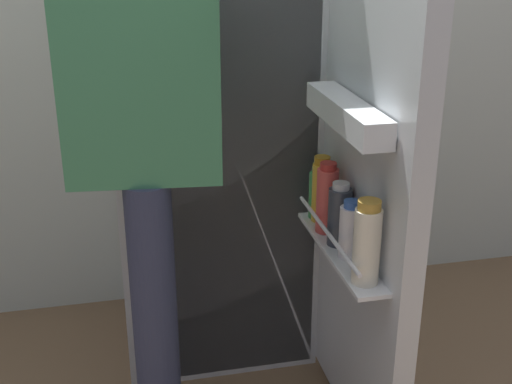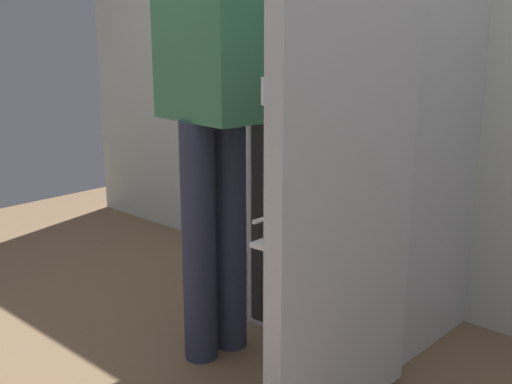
{
  "view_description": "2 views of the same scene",
  "coord_description": "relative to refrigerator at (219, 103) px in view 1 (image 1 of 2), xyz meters",
  "views": [
    {
      "loc": [
        -0.32,
        -1.68,
        1.47
      ],
      "look_at": [
        0.03,
        -0.1,
        0.82
      ],
      "focal_mm": 47.52,
      "sensor_mm": 36.0,
      "label": 1
    },
    {
      "loc": [
        1.33,
        -1.48,
        1.16
      ],
      "look_at": [
        0.01,
        -0.06,
        0.66
      ],
      "focal_mm": 44.67,
      "sensor_mm": 36.0,
      "label": 2
    }
  ],
  "objects": [
    {
      "name": "refrigerator",
      "position": [
        0.0,
        0.0,
        0.0
      ],
      "size": [
        0.71,
        1.22,
        1.82
      ],
      "color": "silver",
      "rests_on": "ground_plane"
    },
    {
      "name": "person",
      "position": [
        -0.26,
        -0.49,
        0.12
      ],
      "size": [
        0.54,
        0.74,
        1.72
      ],
      "color": "#2D334C",
      "rests_on": "ground_plane"
    }
  ]
}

